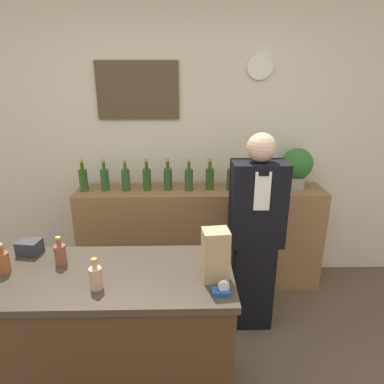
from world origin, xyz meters
The scene contains 21 objects.
back_wall centered at (0.00, 2.00, 1.36)m, with size 5.20×0.09×2.70m.
back_shelf centered at (0.22, 1.76, 0.48)m, with size 2.23×0.36×0.95m.
display_counter centered at (-0.36, 0.50, 0.45)m, with size 1.39×0.62×0.91m.
shopkeeper centered at (0.60, 1.18, 0.78)m, with size 0.40×0.25×1.56m.
potted_plant centered at (1.07, 1.79, 1.16)m, with size 0.28×0.28×0.37m.
paper_bag centered at (0.23, 0.44, 1.05)m, with size 0.15×0.13×0.29m.
tape_dispenser centered at (0.25, 0.31, 0.93)m, with size 0.09×0.06×0.07m.
gift_box centered at (-0.88, 0.74, 0.95)m, with size 0.15×0.12×0.09m.
counter_bottle_0 centered at (-0.93, 0.53, 0.97)m, with size 0.07×0.07×0.17m.
counter_bottle_1 centered at (-0.64, 0.61, 0.97)m, with size 0.07×0.07×0.17m.
counter_bottle_2 centered at (-0.38, 0.37, 0.97)m, with size 0.07×0.07×0.17m.
shelf_bottle_0 centered at (-0.82, 1.76, 1.06)m, with size 0.07×0.07×0.28m.
shelf_bottle_1 centered at (-0.63, 1.76, 1.06)m, with size 0.07×0.07×0.28m.
shelf_bottle_2 centered at (-0.45, 1.76, 1.06)m, with size 0.07×0.07×0.28m.
shelf_bottle_3 centered at (-0.26, 1.77, 1.06)m, with size 0.07×0.07×0.28m.
shelf_bottle_4 centered at (-0.08, 1.77, 1.06)m, with size 0.07×0.07×0.28m.
shelf_bottle_5 centered at (0.11, 1.75, 1.06)m, with size 0.07×0.07×0.28m.
shelf_bottle_6 centered at (0.29, 1.77, 1.06)m, with size 0.07×0.07×0.28m.
shelf_bottle_7 centered at (0.48, 1.75, 1.06)m, with size 0.07×0.07×0.28m.
shelf_bottle_8 centered at (0.67, 1.74, 1.06)m, with size 0.07×0.07×0.28m.
shelf_bottle_9 centered at (0.85, 1.75, 1.06)m, with size 0.07×0.07×0.28m.
Camera 1 is at (0.07, -1.13, 1.96)m, focal length 32.00 mm.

